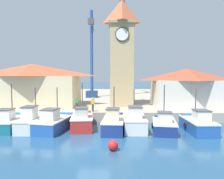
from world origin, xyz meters
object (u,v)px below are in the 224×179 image
object	(u,v)px
fishing_boat_mid_right	(134,121)
clock_tower	(122,50)
fishing_boat_left_outer	(33,121)
warehouse_right	(187,87)
fishing_boat_center	(113,123)
dock_worker_near_tower	(93,104)
fishing_boat_far_left	(10,122)
fishing_boat_right_outer	(198,124)
dock_worker_along_quay	(77,103)
mooring_buoy	(113,145)
port_crane_near	(92,64)
fishing_boat_left_inner	(54,123)
warehouse_left	(32,84)
fishing_boat_mid_left	(82,121)
port_crane_far	(122,55)
fishing_boat_right_inner	(164,125)

from	to	relation	value
fishing_boat_mid_right	clock_tower	distance (m)	11.60
fishing_boat_left_outer	warehouse_right	xyz separation A→B (m)	(17.25, 8.03, 2.83)
fishing_boat_center	dock_worker_near_tower	xyz separation A→B (m)	(-2.37, 4.29, 1.16)
fishing_boat_far_left	fishing_boat_right_outer	world-z (taller)	fishing_boat_far_left
dock_worker_near_tower	dock_worker_along_quay	size ratio (longest dim) A/B	1.00
dock_worker_along_quay	mooring_buoy	bearing A→B (deg)	-67.28
fishing_boat_center	port_crane_near	bearing A→B (deg)	101.87
fishing_boat_left_inner	fishing_boat_center	bearing A→B (deg)	-1.73
warehouse_left	dock_worker_along_quay	distance (m)	8.24
fishing_boat_mid_left	fishing_boat_center	distance (m)	3.18
fishing_boat_far_left	mooring_buoy	bearing A→B (deg)	-29.58
fishing_boat_left_inner	fishing_boat_center	size ratio (longest dim) A/B	1.08
fishing_boat_left_outer	clock_tower	xyz separation A→B (m)	(8.72, 8.62, 7.71)
fishing_boat_far_left	fishing_boat_left_outer	xyz separation A→B (m)	(2.22, 0.14, 0.08)
warehouse_right	port_crane_far	world-z (taller)	port_crane_far
fishing_boat_center	fishing_boat_far_left	bearing A→B (deg)	177.56
warehouse_right	mooring_buoy	distance (m)	17.09
port_crane_far	fishing_boat_mid_left	bearing A→B (deg)	-100.87
fishing_boat_right_inner	port_crane_far	xyz separation A→B (m)	(-3.30, 23.96, 8.57)
port_crane_far	mooring_buoy	world-z (taller)	port_crane_far
fishing_boat_right_inner	clock_tower	bearing A→B (deg)	111.21
fishing_boat_mid_right	fishing_boat_right_outer	size ratio (longest dim) A/B	1.02
fishing_boat_right_inner	mooring_buoy	size ratio (longest dim) A/B	6.00
fishing_boat_right_outer	dock_worker_along_quay	bearing A→B (deg)	155.78
clock_tower	warehouse_right	distance (m)	9.85
fishing_boat_mid_right	port_crane_near	bearing A→B (deg)	107.60
fishing_boat_left_inner	fishing_boat_mid_left	bearing A→B (deg)	15.85
fishing_boat_left_outer	fishing_boat_right_outer	size ratio (longest dim) A/B	1.10
fishing_boat_right_inner	dock_worker_near_tower	distance (m)	8.43
fishing_boat_mid_left	warehouse_left	size ratio (longest dim) A/B	0.36
fishing_boat_mid_right	fishing_boat_right_inner	world-z (taller)	fishing_boat_right_inner
fishing_boat_mid_right	fishing_boat_right_outer	bearing A→B (deg)	-7.21
warehouse_right	fishing_boat_left_inner	bearing A→B (deg)	-150.84
fishing_boat_mid_right	fishing_boat_right_outer	world-z (taller)	fishing_boat_right_outer
fishing_boat_mid_left	fishing_boat_center	size ratio (longest dim) A/B	0.91
fishing_boat_mid_right	fishing_boat_right_inner	size ratio (longest dim) A/B	1.10
fishing_boat_right_outer	clock_tower	distance (m)	13.88
warehouse_left	mooring_buoy	distance (m)	18.82
mooring_buoy	fishing_boat_far_left	bearing A→B (deg)	150.42
fishing_boat_right_outer	fishing_boat_far_left	bearing A→B (deg)	178.08
fishing_boat_mid_right	clock_tower	world-z (taller)	clock_tower
fishing_boat_center	fishing_boat_mid_right	bearing A→B (deg)	15.67
fishing_boat_mid_left	fishing_boat_right_outer	world-z (taller)	fishing_boat_mid_left
fishing_boat_left_outer	clock_tower	size ratio (longest dim) A/B	0.34
fishing_boat_center	warehouse_right	size ratio (longest dim) A/B	0.55
fishing_boat_far_left	port_crane_far	size ratio (longest dim) A/B	0.23
clock_tower	port_crane_far	size ratio (longest dim) A/B	0.75
fishing_boat_left_outer	fishing_boat_right_inner	size ratio (longest dim) A/B	1.19
fishing_boat_right_outer	port_crane_far	bearing A→B (deg)	104.93
clock_tower	port_crane_far	world-z (taller)	port_crane_far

